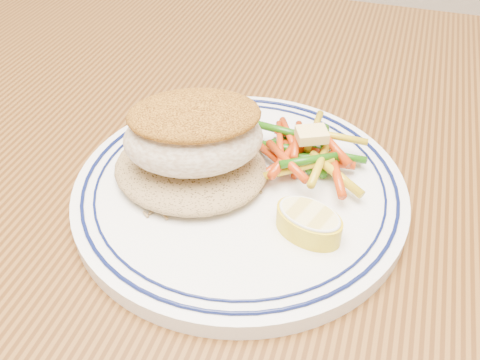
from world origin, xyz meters
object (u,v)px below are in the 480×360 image
(fish_fillet, at_px, (194,132))
(lemon_wedge, at_px, (309,222))
(vegetable_pile, at_px, (306,152))
(dining_table, at_px, (213,255))
(plate, at_px, (240,189))
(rice_pilaf, at_px, (190,165))

(fish_fillet, bearing_deg, lemon_wedge, -18.41)
(vegetable_pile, bearing_deg, dining_table, -157.45)
(fish_fillet, distance_m, lemon_wedge, 0.12)
(dining_table, height_order, fish_fillet, fish_fillet)
(plate, height_order, lemon_wedge, lemon_wedge)
(dining_table, relative_size, vegetable_pile, 13.53)
(rice_pilaf, distance_m, lemon_wedge, 0.11)
(fish_fillet, relative_size, vegetable_pile, 1.22)
(dining_table, distance_m, lemon_wedge, 0.17)
(plate, bearing_deg, rice_pilaf, -176.33)
(rice_pilaf, height_order, fish_fillet, fish_fillet)
(rice_pilaf, xyz_separation_m, fish_fillet, (0.01, -0.00, 0.04))
(dining_table, distance_m, vegetable_pile, 0.15)
(lemon_wedge, bearing_deg, rice_pilaf, 162.27)
(rice_pilaf, bearing_deg, lemon_wedge, -17.73)
(fish_fillet, distance_m, vegetable_pile, 0.10)
(plate, relative_size, lemon_wedge, 4.42)
(dining_table, bearing_deg, rice_pilaf, -130.01)
(rice_pilaf, height_order, vegetable_pile, vegetable_pile)
(rice_pilaf, relative_size, fish_fillet, 0.97)
(rice_pilaf, height_order, lemon_wedge, rice_pilaf)
(rice_pilaf, distance_m, vegetable_pile, 0.10)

